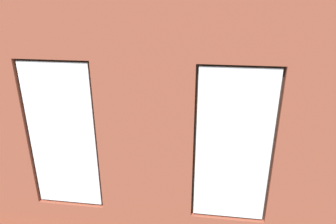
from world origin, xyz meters
name	(u,v)px	position (x,y,z in m)	size (l,w,h in m)	color
ground_plane	(171,158)	(0.00, 0.00, -0.05)	(6.40, 5.61, 0.10)	brown
brick_wall_with_windows	(145,133)	(0.00, 2.42, 1.68)	(5.80, 0.30, 3.37)	brown
white_wall_right	(28,77)	(2.85, 0.20, 1.68)	(0.10, 4.61, 3.37)	white
couch_by_window	(139,192)	(0.27, 1.78, 0.33)	(1.83, 0.87, 0.80)	black
couch_left	(288,169)	(-2.20, 0.75, 0.33)	(0.91, 2.11, 0.80)	black
coffee_table	(170,142)	(0.00, 0.07, 0.36)	(1.32, 0.83, 0.41)	#A87547
cup_ceramic	(174,141)	(-0.09, 0.19, 0.46)	(0.08, 0.08, 0.09)	#4C4C51
candle_jar	(163,135)	(0.17, -0.04, 0.46)	(0.08, 0.08, 0.09)	#B7333D
table_plant_small	(188,132)	(-0.36, -0.08, 0.54)	(0.16, 0.16, 0.24)	gray
remote_silver	(150,141)	(0.40, 0.19, 0.42)	(0.05, 0.17, 0.02)	#B2B2B7
media_console	(62,133)	(2.55, -0.27, 0.25)	(1.14, 0.42, 0.50)	black
tv_flatscreen	(59,110)	(2.55, -0.27, 0.81)	(0.92, 0.20, 0.62)	black
potted_plant_beside_window_right	(36,172)	(1.88, 1.88, 0.64)	(0.97, 1.05, 1.21)	gray
potted_plant_by_left_couch	(254,130)	(-1.80, -0.75, 0.36)	(0.25, 0.25, 0.54)	brown
potted_plant_near_tv	(63,144)	(2.00, 0.75, 0.53)	(0.78, 0.78, 1.08)	gray
potted_plant_mid_room_small	(199,120)	(-0.54, -1.13, 0.39)	(0.33, 0.33, 0.56)	gray
potted_plant_corner_near_left	(272,103)	(-2.35, -1.81, 0.67)	(0.93, 1.00, 1.33)	brown
potted_plant_foreground_right	(96,96)	(2.26, -1.76, 0.67)	(0.71, 0.70, 1.11)	#9E5638
potted_plant_between_couches	(229,178)	(-1.09, 1.73, 0.68)	(1.01, 1.04, 1.45)	#47423D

